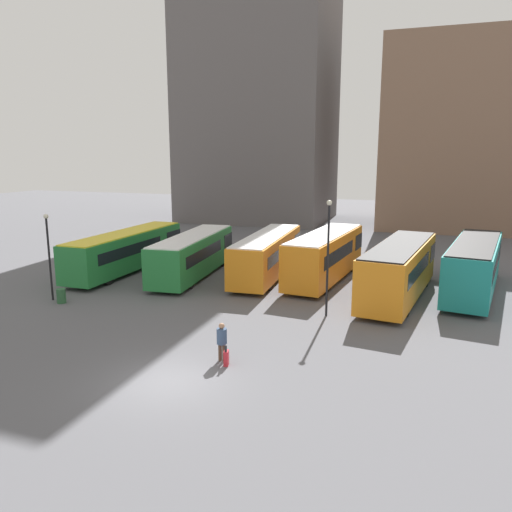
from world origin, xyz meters
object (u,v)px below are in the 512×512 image
Objects in this scene: bus_5 at (474,265)px; lamp_post_0 at (328,250)px; bus_3 at (325,254)px; bus_1 at (193,253)px; lamp_post_1 at (49,250)px; bus_0 at (127,250)px; trash_bin at (61,296)px; traveler at (222,338)px; bus_4 at (399,268)px; suitcase at (226,358)px; bus_2 at (268,254)px.

bus_5 is 10.96m from lamp_post_0.
bus_1 is at bearing 107.58° from bus_3.
bus_1 is 2.16× the size of lamp_post_1.
trash_bin is at bearing -173.48° from bus_0.
bus_0 is at bearing 31.57° from traveler.
bus_4 is 12.42× the size of suitcase.
trash_bin is at bearing 134.21° from bus_2.
traveler is at bearing -179.33° from bus_3.
bus_3 is 11.84× the size of suitcase.
bus_3 is at bearing -18.79° from traveler.
bus_2 is at bearing 127.53° from lamp_post_0.
bus_5 is at bearing -92.59° from bus_2.
bus_2 is 2.20× the size of lamp_post_1.
bus_2 is 9.56m from lamp_post_0.
bus_3 is at bearing -81.19° from bus_0.
bus_5 reaches higher than bus_1.
lamp_post_1 is 2.82m from trash_bin.
bus_0 is 14.40× the size of trash_bin.
bus_2 is (10.33, 1.84, 0.03)m from bus_0.
bus_4 is at bearing 22.53° from trash_bin.
bus_5 is 18.33m from traveler.
lamp_post_1 is at bearing 118.24° from bus_4.
lamp_post_0 reaches higher than traveler.
lamp_post_0 is (5.70, -7.42, 1.98)m from bus_2.
traveler is (-1.32, -15.12, -0.78)m from bus_3.
lamp_post_1 reaches higher than bus_0.
trash_bin is (-12.46, 4.95, 0.10)m from suitcase.
bus_1 is (5.28, 0.31, -0.00)m from bus_0.
suitcase is 1.08× the size of trash_bin.
bus_0 is at bearing 90.22° from lamp_post_1.
bus_0 is 1.06× the size of bus_5.
lamp_post_1 is (-10.30, -9.84, 1.42)m from bus_2.
traveler is 8.32m from lamp_post_0.
bus_5 is at bearing -90.26° from bus_1.
bus_1 is 12.13× the size of suitcase.
bus_5 is 2.24× the size of lamp_post_1.
bus_0 is 1.10× the size of bus_1.
trash_bin is (-18.50, -7.67, -1.37)m from bus_4.
lamp_post_1 reaches higher than bus_3.
bus_3 is 8.19m from lamp_post_0.
bus_3 is (14.38, 2.23, 0.16)m from bus_0.
lamp_post_0 is at bearing -124.06° from bus_1.
bus_5 reaches higher than suitcase.
bus_0 is at bearing 103.50° from bus_5.
bus_1 is 15.34m from traveler.
bus_4 reaches higher than bus_1.
lamp_post_0 reaches higher than bus_4.
lamp_post_0 is (1.65, -7.81, 1.86)m from bus_3.
traveler is 0.84m from suitcase.
bus_2 is at bearing 101.11° from bus_3.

